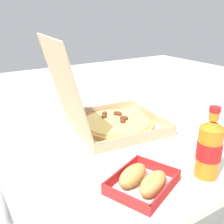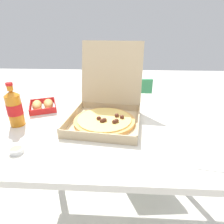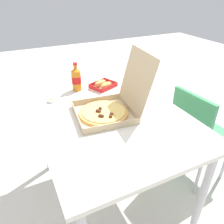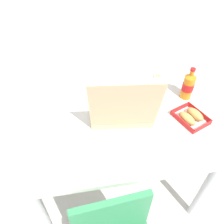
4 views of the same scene
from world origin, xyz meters
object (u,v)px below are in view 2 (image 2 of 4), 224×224
(bread_side_box, at_px, (43,105))
(dipping_sauce_cup, at_px, (16,150))
(chair, at_px, (127,113))
(paper_menu, at_px, (217,159))
(cola_bottle, at_px, (14,108))
(pizza_box_open, at_px, (106,111))

(bread_side_box, relative_size, dipping_sauce_cup, 4.16)
(chair, relative_size, paper_menu, 3.95)
(paper_menu, bearing_deg, chair, 116.35)
(bread_side_box, distance_m, paper_menu, 0.96)
(cola_bottle, bearing_deg, pizza_box_open, 9.49)
(chair, distance_m, bread_side_box, 0.84)
(paper_menu, bearing_deg, dipping_sauce_cup, -170.72)
(bread_side_box, bearing_deg, chair, 46.73)
(chair, xyz_separation_m, pizza_box_open, (-0.14, -0.71, 0.32))
(pizza_box_open, relative_size, paper_menu, 2.32)
(cola_bottle, distance_m, dipping_sauce_cup, 0.27)
(paper_menu, distance_m, dipping_sauce_cup, 0.79)
(chair, relative_size, bread_side_box, 3.57)
(paper_menu, bearing_deg, bread_side_box, 162.01)
(bread_side_box, bearing_deg, dipping_sauce_cup, -81.72)
(chair, xyz_separation_m, paper_menu, (0.31, -1.02, 0.27))
(paper_menu, relative_size, dipping_sauce_cup, 3.75)
(pizza_box_open, bearing_deg, bread_side_box, 161.90)
(pizza_box_open, relative_size, bread_side_box, 2.09)
(cola_bottle, relative_size, dipping_sauce_cup, 4.00)
(chair, height_order, cola_bottle, cola_bottle)
(pizza_box_open, bearing_deg, dipping_sauce_cup, -137.45)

